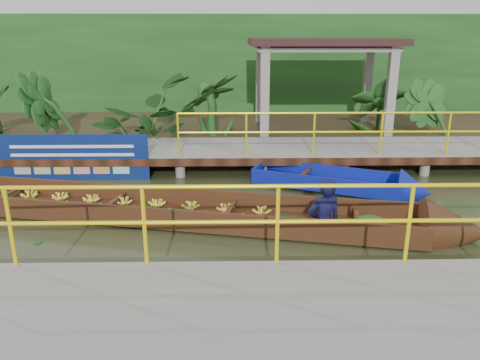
{
  "coord_description": "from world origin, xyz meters",
  "views": [
    {
      "loc": [
        0.25,
        -8.25,
        3.38
      ],
      "look_at": [
        0.41,
        0.5,
        0.6
      ],
      "focal_mm": 35.0,
      "sensor_mm": 36.0,
      "label": 1
    }
  ],
  "objects": [
    {
      "name": "ground",
      "position": [
        0.0,
        0.0,
        0.0
      ],
      "size": [
        80.0,
        80.0,
        0.0
      ],
      "primitive_type": "plane",
      "color": "#2E3219",
      "rests_on": "ground"
    },
    {
      "name": "land_strip",
      "position": [
        0.0,
        7.5,
        0.23
      ],
      "size": [
        30.0,
        8.0,
        0.45
      ],
      "primitive_type": "cube",
      "color": "#332A19",
      "rests_on": "ground"
    },
    {
      "name": "far_dock",
      "position": [
        0.02,
        3.43,
        0.48
      ],
      "size": [
        16.0,
        2.06,
        1.66
      ],
      "color": "gray",
      "rests_on": "ground"
    },
    {
      "name": "near_dock",
      "position": [
        1.0,
        -4.2,
        0.3
      ],
      "size": [
        18.0,
        2.4,
        1.73
      ],
      "color": "gray",
      "rests_on": "ground"
    },
    {
      "name": "pavilion",
      "position": [
        3.0,
        6.3,
        2.82
      ],
      "size": [
        4.4,
        3.0,
        3.0
      ],
      "color": "gray",
      "rests_on": "ground"
    },
    {
      "name": "foliage_backdrop",
      "position": [
        0.0,
        10.0,
        2.0
      ],
      "size": [
        30.0,
        0.8,
        4.0
      ],
      "primitive_type": "cube",
      "color": "#173E14",
      "rests_on": "ground"
    },
    {
      "name": "vendor_boat",
      "position": [
        -0.69,
        -0.06,
        0.23
      ],
      "size": [
        11.32,
        3.43,
        2.24
      ],
      "rotation": [
        0.0,
        0.0,
        -0.21
      ],
      "color": "#3B1E10",
      "rests_on": "ground"
    },
    {
      "name": "moored_blue_boat",
      "position": [
        3.25,
        1.34,
        0.16
      ],
      "size": [
        3.9,
        2.45,
        0.91
      ],
      "rotation": [
        0.0,
        0.0,
        -0.42
      ],
      "color": "navy",
      "rests_on": "ground"
    },
    {
      "name": "blue_banner",
      "position": [
        -3.49,
        2.48,
        0.56
      ],
      "size": [
        3.55,
        0.04,
        1.11
      ],
      "color": "navy",
      "rests_on": "ground"
    },
    {
      "name": "tropical_plants",
      "position": [
        -0.54,
        5.3,
        1.3
      ],
      "size": [
        14.35,
        1.35,
        1.69
      ],
      "color": "#173E14",
      "rests_on": "ground"
    }
  ]
}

